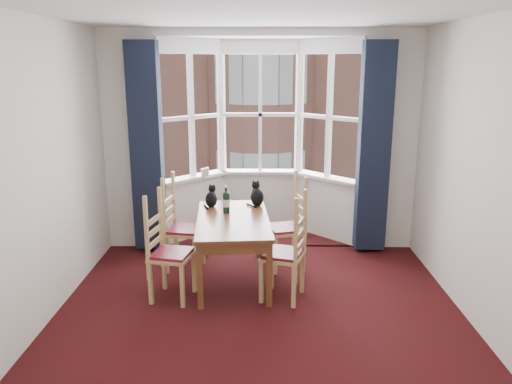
{
  "coord_description": "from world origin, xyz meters",
  "views": [
    {
      "loc": [
        0.02,
        -4.09,
        2.38
      ],
      "look_at": [
        -0.04,
        1.05,
        1.05
      ],
      "focal_mm": 35.0,
      "sensor_mm": 36.0,
      "label": 1
    }
  ],
  "objects_px": {
    "chair_right_near": "(291,256)",
    "dining_table": "(233,225)",
    "chair_left_far": "(177,230)",
    "wine_bottle": "(226,201)",
    "cat_left": "(211,198)",
    "chair_left_near": "(163,255)",
    "cat_right": "(257,196)",
    "candle_short": "(207,172)",
    "candle_tall": "(203,173)",
    "chair_right_far": "(293,229)"
  },
  "relations": [
    {
      "from": "chair_left_near",
      "to": "candle_short",
      "type": "relative_size",
      "value": 8.01
    },
    {
      "from": "dining_table",
      "to": "cat_left",
      "type": "distance_m",
      "value": 0.57
    },
    {
      "from": "chair_left_near",
      "to": "candle_tall",
      "type": "distance_m",
      "value": 1.96
    },
    {
      "from": "wine_bottle",
      "to": "cat_left",
      "type": "bearing_deg",
      "value": 127.66
    },
    {
      "from": "chair_right_near",
      "to": "cat_left",
      "type": "relative_size",
      "value": 3.38
    },
    {
      "from": "chair_right_near",
      "to": "wine_bottle",
      "type": "xyz_separation_m",
      "value": [
        -0.7,
        0.69,
        0.39
      ]
    },
    {
      "from": "chair_left_near",
      "to": "cat_left",
      "type": "distance_m",
      "value": 1.06
    },
    {
      "from": "cat_left",
      "to": "candle_tall",
      "type": "distance_m",
      "value": 1.02
    },
    {
      "from": "wine_bottle",
      "to": "chair_right_far",
      "type": "bearing_deg",
      "value": 12.83
    },
    {
      "from": "cat_left",
      "to": "candle_tall",
      "type": "xyz_separation_m",
      "value": [
        -0.21,
        0.99,
        0.1
      ]
    },
    {
      "from": "chair_left_far",
      "to": "candle_short",
      "type": "xyz_separation_m",
      "value": [
        0.24,
        1.16,
        0.46
      ]
    },
    {
      "from": "cat_left",
      "to": "candle_tall",
      "type": "relative_size",
      "value": 2.53
    },
    {
      "from": "chair_left_far",
      "to": "chair_right_near",
      "type": "relative_size",
      "value": 1.0
    },
    {
      "from": "chair_left_near",
      "to": "cat_right",
      "type": "height_order",
      "value": "cat_right"
    },
    {
      "from": "chair_right_near",
      "to": "chair_right_far",
      "type": "height_order",
      "value": "same"
    },
    {
      "from": "wine_bottle",
      "to": "chair_left_far",
      "type": "bearing_deg",
      "value": 169.58
    },
    {
      "from": "chair_left_near",
      "to": "cat_left",
      "type": "relative_size",
      "value": 3.38
    },
    {
      "from": "chair_right_near",
      "to": "wine_bottle",
      "type": "height_order",
      "value": "wine_bottle"
    },
    {
      "from": "candle_tall",
      "to": "candle_short",
      "type": "height_order",
      "value": "candle_short"
    },
    {
      "from": "dining_table",
      "to": "wine_bottle",
      "type": "bearing_deg",
      "value": 112.39
    },
    {
      "from": "chair_right_near",
      "to": "candle_tall",
      "type": "relative_size",
      "value": 8.55
    },
    {
      "from": "candle_tall",
      "to": "candle_short",
      "type": "distance_m",
      "value": 0.06
    },
    {
      "from": "dining_table",
      "to": "chair_left_near",
      "type": "distance_m",
      "value": 0.84
    },
    {
      "from": "candle_tall",
      "to": "cat_right",
      "type": "bearing_deg",
      "value": -51.03
    },
    {
      "from": "candle_short",
      "to": "chair_right_near",
      "type": "bearing_deg",
      "value": -61.68
    },
    {
      "from": "wine_bottle",
      "to": "chair_right_near",
      "type": "bearing_deg",
      "value": -44.25
    },
    {
      "from": "chair_left_far",
      "to": "candle_tall",
      "type": "height_order",
      "value": "candle_tall"
    },
    {
      "from": "dining_table",
      "to": "chair_left_far",
      "type": "bearing_deg",
      "value": 155.16
    },
    {
      "from": "chair_right_far",
      "to": "candle_short",
      "type": "height_order",
      "value": "candle_short"
    },
    {
      "from": "chair_right_far",
      "to": "cat_left",
      "type": "xyz_separation_m",
      "value": [
        -0.97,
        0.08,
        0.36
      ]
    },
    {
      "from": "cat_right",
      "to": "candle_short",
      "type": "height_order",
      "value": "cat_right"
    },
    {
      "from": "chair_right_near",
      "to": "dining_table",
      "type": "bearing_deg",
      "value": 142.14
    },
    {
      "from": "chair_right_far",
      "to": "wine_bottle",
      "type": "xyz_separation_m",
      "value": [
        -0.77,
        -0.18,
        0.39
      ]
    },
    {
      "from": "dining_table",
      "to": "cat_right",
      "type": "xyz_separation_m",
      "value": [
        0.26,
        0.52,
        0.2
      ]
    },
    {
      "from": "chair_right_near",
      "to": "cat_left",
      "type": "bearing_deg",
      "value": 133.78
    },
    {
      "from": "dining_table",
      "to": "candle_tall",
      "type": "relative_size",
      "value": 14.13
    },
    {
      "from": "chair_right_near",
      "to": "cat_left",
      "type": "xyz_separation_m",
      "value": [
        -0.9,
        0.94,
        0.36
      ]
    },
    {
      "from": "chair_left_far",
      "to": "candle_tall",
      "type": "xyz_separation_m",
      "value": [
        0.19,
        1.13,
        0.45
      ]
    },
    {
      "from": "cat_right",
      "to": "wine_bottle",
      "type": "relative_size",
      "value": 0.98
    },
    {
      "from": "chair_left_near",
      "to": "cat_right",
      "type": "xyz_separation_m",
      "value": [
        0.95,
        0.97,
        0.37
      ]
    },
    {
      "from": "chair_left_far",
      "to": "candle_short",
      "type": "distance_m",
      "value": 1.27
    },
    {
      "from": "chair_left_far",
      "to": "wine_bottle",
      "type": "height_order",
      "value": "wine_bottle"
    },
    {
      "from": "dining_table",
      "to": "candle_short",
      "type": "height_order",
      "value": "candle_short"
    },
    {
      "from": "dining_table",
      "to": "chair_left_far",
      "type": "relative_size",
      "value": 1.65
    },
    {
      "from": "candle_short",
      "to": "chair_right_far",
      "type": "bearing_deg",
      "value": -44.34
    },
    {
      "from": "cat_left",
      "to": "dining_table",
      "type": "bearing_deg",
      "value": -58.59
    },
    {
      "from": "chair_left_near",
      "to": "chair_right_near",
      "type": "xyz_separation_m",
      "value": [
        1.31,
        -0.03,
        0.0
      ]
    },
    {
      "from": "chair_left_far",
      "to": "chair_right_far",
      "type": "xyz_separation_m",
      "value": [
        1.36,
        0.07,
        0.0
      ]
    },
    {
      "from": "chair_right_far",
      "to": "cat_right",
      "type": "height_order",
      "value": "cat_right"
    },
    {
      "from": "chair_left_far",
      "to": "candle_short",
      "type": "height_order",
      "value": "candle_short"
    }
  ]
}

